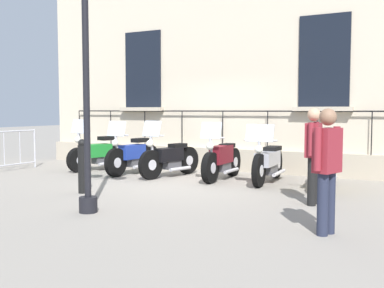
# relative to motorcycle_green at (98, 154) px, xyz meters

# --- Properties ---
(ground_plane) EXTENTS (60.00, 60.00, 0.00)m
(ground_plane) POSITION_rel_motorcycle_green_xyz_m (0.52, 2.89, -0.42)
(ground_plane) COLOR gray
(building_facade) EXTENTS (0.82, 11.50, 7.17)m
(building_facade) POSITION_rel_motorcycle_green_xyz_m (-1.88, 2.89, 3.07)
(building_facade) COLOR beige
(building_facade) RESTS_ON ground_plane
(motorcycle_green) EXTENTS (1.87, 0.84, 1.34)m
(motorcycle_green) POSITION_rel_motorcycle_green_xyz_m (0.00, 0.00, 0.00)
(motorcycle_green) COLOR black
(motorcycle_green) RESTS_ON ground_plane
(motorcycle_blue) EXTENTS (1.96, 0.61, 1.31)m
(motorcycle_blue) POSITION_rel_motorcycle_green_xyz_m (0.20, 1.23, 0.03)
(motorcycle_blue) COLOR black
(motorcycle_blue) RESTS_ON ground_plane
(motorcycle_black) EXTENTS (1.90, 0.75, 1.33)m
(motorcycle_black) POSITION_rel_motorcycle_green_xyz_m (0.18, 2.26, 0.02)
(motorcycle_black) COLOR black
(motorcycle_black) RESTS_ON ground_plane
(motorcycle_maroon) EXTENTS (1.97, 0.56, 1.31)m
(motorcycle_maroon) POSITION_rel_motorcycle_green_xyz_m (0.00, 3.53, 0.02)
(motorcycle_maroon) COLOR black
(motorcycle_maroon) RESTS_ON ground_plane
(motorcycle_silver) EXTENTS (2.12, 0.70, 1.28)m
(motorcycle_silver) POSITION_rel_motorcycle_green_xyz_m (-0.07, 4.59, 0.02)
(motorcycle_silver) COLOR black
(motorcycle_silver) RESTS_ON ground_plane
(motorcycle_yellow) EXTENTS (2.06, 0.60, 1.04)m
(motorcycle_yellow) POSITION_rel_motorcycle_green_xyz_m (0.16, 5.84, 0.00)
(motorcycle_yellow) COLOR black
(motorcycle_yellow) RESTS_ON ground_plane
(lamppost) EXTENTS (0.36, 1.06, 4.08)m
(lamppost) POSITION_rel_motorcycle_green_xyz_m (4.04, 3.10, 2.52)
(lamppost) COLOR black
(lamppost) RESTS_ON ground_plane
(bollard) EXTENTS (0.17, 0.17, 1.02)m
(bollard) POSITION_rel_motorcycle_green_xyz_m (2.79, 1.91, 0.09)
(bollard) COLOR black
(bollard) RESTS_ON ground_plane
(pedestrian_standing) EXTENTS (0.51, 0.33, 1.59)m
(pedestrian_standing) POSITION_rel_motorcycle_green_xyz_m (3.61, 6.59, 0.47)
(pedestrian_standing) COLOR #23283D
(pedestrian_standing) RESTS_ON ground_plane
(pedestrian_walking) EXTENTS (0.53, 0.24, 1.60)m
(pedestrian_walking) POSITION_rel_motorcycle_green_xyz_m (1.85, 6.00, 0.48)
(pedestrian_walking) COLOR black
(pedestrian_walking) RESTS_ON ground_plane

